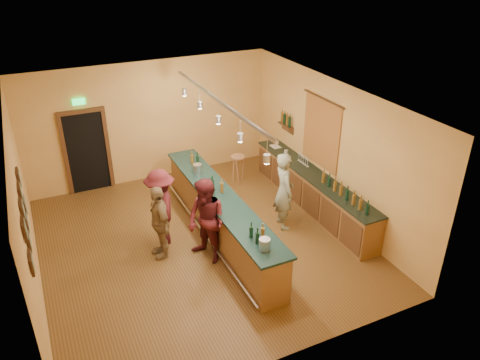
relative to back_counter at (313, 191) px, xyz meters
name	(u,v)px	position (x,y,z in m)	size (l,w,h in m)	color
floor	(201,242)	(-2.97, -0.18, -0.49)	(7.00, 7.00, 0.00)	#563A18
ceiling	(194,100)	(-2.97, -0.18, 2.71)	(6.50, 7.00, 0.02)	silver
wall_back	(150,122)	(-2.97, 3.32, 1.11)	(6.50, 0.02, 3.20)	tan
wall_front	(285,278)	(-2.97, -3.68, 1.11)	(6.50, 0.02, 3.20)	tan
wall_left	(24,213)	(-6.22, -0.18, 1.11)	(0.02, 7.00, 3.20)	tan
wall_right	(331,149)	(0.28, -0.18, 1.11)	(0.02, 7.00, 3.20)	tan
doorway	(87,150)	(-4.67, 3.30, 0.64)	(1.15, 0.09, 2.48)	black
tapestry	(321,133)	(0.26, 0.22, 1.36)	(0.03, 1.40, 1.60)	maroon
bottle_shelf	(286,121)	(0.20, 1.72, 1.18)	(0.17, 0.55, 0.54)	#452814
picture_grid	(25,216)	(-6.18, -0.93, 1.46)	(0.06, 2.20, 0.70)	#382111
back_counter	(313,191)	(0.00, 0.00, 0.00)	(0.60, 4.55, 1.27)	brown
tasting_bar	(220,213)	(-2.49, -0.18, 0.12)	(0.73, 5.10, 1.38)	brown
pendant_track	(218,108)	(-2.49, -0.18, 2.50)	(0.11, 4.60, 0.50)	silver
bartender	(284,191)	(-1.02, -0.35, 0.42)	(0.66, 0.43, 1.81)	gray
customer_a	(207,221)	(-3.04, -0.78, 0.41)	(0.87, 0.68, 1.80)	#59191E
customer_b	(159,222)	(-3.85, -0.23, 0.31)	(0.94, 0.39, 1.60)	#997A51
customer_c	(161,207)	(-3.67, 0.20, 0.37)	(1.11, 0.64, 1.71)	#59191E
bar_stool	(238,161)	(-1.04, 2.02, 0.15)	(0.38, 0.38, 0.78)	#A66C4B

